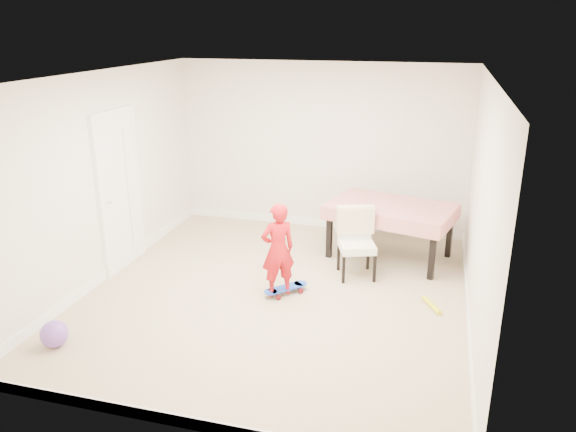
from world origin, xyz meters
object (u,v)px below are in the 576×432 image
(dining_table, at_px, (390,231))
(dining_chair, at_px, (357,244))
(skateboard, at_px, (286,290))
(balloon, at_px, (54,334))
(child, at_px, (278,252))

(dining_table, height_order, dining_chair, dining_chair)
(skateboard, bearing_deg, balloon, 174.62)
(skateboard, relative_size, balloon, 2.09)
(skateboard, bearing_deg, dining_chair, -2.55)
(child, distance_m, balloon, 2.56)
(dining_chair, xyz_separation_m, skateboard, (-0.74, -0.73, -0.41))
(child, bearing_deg, dining_chair, -172.34)
(dining_table, bearing_deg, skateboard, -111.83)
(skateboard, xyz_separation_m, balloon, (-1.96, -1.75, 0.10))
(skateboard, bearing_deg, child, -178.52)
(dining_chair, bearing_deg, dining_table, 45.44)
(skateboard, height_order, balloon, balloon)
(dining_chair, height_order, skateboard, dining_chair)
(dining_chair, relative_size, child, 0.79)
(dining_chair, distance_m, child, 1.16)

